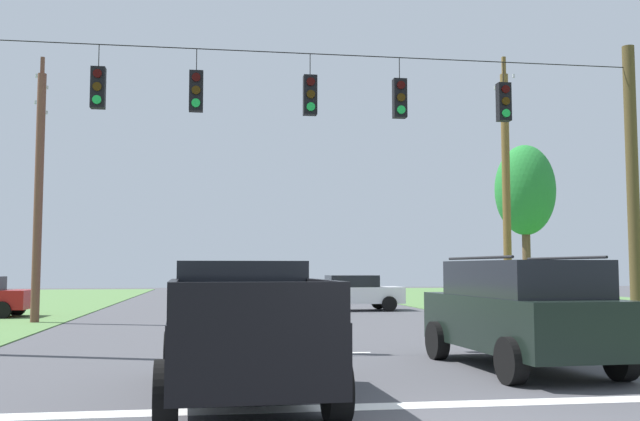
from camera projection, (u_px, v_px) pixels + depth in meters
stop_bar_stripe at (376, 406)px, 9.57m from camera, size 13.46×0.45×0.01m
lane_dash_0 at (314, 353)px, 15.48m from camera, size 2.50×0.15×0.01m
lane_dash_1 at (281, 325)px, 22.93m from camera, size 2.50×0.15×0.01m
lane_dash_2 at (264, 311)px, 30.59m from camera, size 2.50×0.15×0.01m
lane_dash_3 at (260, 307)px, 33.46m from camera, size 2.50×0.15×0.01m
overhead_signal_span at (318, 166)px, 16.88m from camera, size 16.15×0.31×7.50m
pickup_truck at (241, 329)px, 10.34m from camera, size 2.44×5.47×1.95m
suv_black at (520, 311)px, 13.16m from camera, size 2.42×4.90×2.05m
distant_car_crossing_white at (352, 292)px, 30.97m from camera, size 4.35×2.11×1.52m
utility_pole_mid_right at (506, 191)px, 25.48m from camera, size 0.28×1.75×9.45m
utility_pole_near_left at (39, 189)px, 24.30m from camera, size 0.29×1.68×9.08m
tree_roadside_right at (525, 191)px, 32.37m from camera, size 2.69×2.69×7.40m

